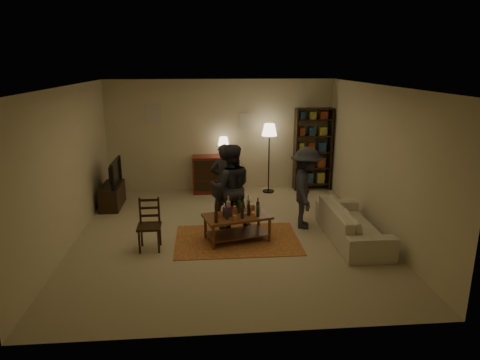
{
  "coord_description": "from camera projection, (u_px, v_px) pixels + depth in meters",
  "views": [
    {
      "loc": [
        -0.41,
        -7.36,
        3.1
      ],
      "look_at": [
        0.22,
        0.1,
        1.02
      ],
      "focal_mm": 32.0,
      "sensor_mm": 36.0,
      "label": 1
    }
  ],
  "objects": [
    {
      "name": "person_left",
      "position": [
        225.0,
        182.0,
        8.53
      ],
      "size": [
        0.62,
        0.47,
        1.55
      ],
      "primitive_type": "imported",
      "rotation": [
        0.0,
        0.0,
        2.95
      ],
      "color": "#24232A",
      "rests_on": "ground"
    },
    {
      "name": "dresser",
      "position": [
        214.0,
        173.0,
        10.39
      ],
      "size": [
        1.0,
        0.5,
        1.36
      ],
      "color": "maroon",
      "rests_on": "ground"
    },
    {
      "name": "room_shell",
      "position": [
        194.0,
        117.0,
        10.25
      ],
      "size": [
        6.0,
        6.0,
        6.0
      ],
      "color": "beige",
      "rests_on": "ground"
    },
    {
      "name": "coffee_table",
      "position": [
        237.0,
        219.0,
        7.57
      ],
      "size": [
        1.28,
        0.91,
        0.81
      ],
      "rotation": [
        0.0,
        0.0,
        0.26
      ],
      "color": "brown",
      "rests_on": "ground"
    },
    {
      "name": "sofa",
      "position": [
        352.0,
        223.0,
        7.65
      ],
      "size": [
        0.81,
        2.08,
        0.61
      ],
      "primitive_type": "imported",
      "rotation": [
        0.0,
        0.0,
        1.57
      ],
      "color": "beige",
      "rests_on": "ground"
    },
    {
      "name": "tv_stand",
      "position": [
        112.0,
        190.0,
        9.35
      ],
      "size": [
        0.4,
        1.0,
        1.06
      ],
      "color": "black",
      "rests_on": "ground"
    },
    {
      "name": "person_by_sofa",
      "position": [
        306.0,
        188.0,
        8.1
      ],
      "size": [
        0.79,
        1.11,
        1.57
      ],
      "primitive_type": "imported",
      "rotation": [
        0.0,
        0.0,
        1.35
      ],
      "color": "#2A2B33",
      "rests_on": "ground"
    },
    {
      "name": "dining_chair",
      "position": [
        149.0,
        223.0,
        7.23
      ],
      "size": [
        0.39,
        0.39,
        0.9
      ],
      "rotation": [
        0.0,
        0.0,
        0.01
      ],
      "color": "black",
      "rests_on": "ground"
    },
    {
      "name": "floor",
      "position": [
        228.0,
        234.0,
        7.93
      ],
      "size": [
        6.0,
        6.0,
        0.0
      ],
      "primitive_type": "plane",
      "color": "#C6B793",
      "rests_on": "ground"
    },
    {
      "name": "rug",
      "position": [
        237.0,
        240.0,
        7.68
      ],
      "size": [
        2.2,
        1.5,
        0.01
      ],
      "primitive_type": "cube",
      "color": "maroon",
      "rests_on": "ground"
    },
    {
      "name": "floor_lamp",
      "position": [
        269.0,
        135.0,
        10.14
      ],
      "size": [
        0.36,
        0.36,
        1.68
      ],
      "color": "black",
      "rests_on": "ground"
    },
    {
      "name": "person_right",
      "position": [
        231.0,
        188.0,
        7.99
      ],
      "size": [
        0.82,
        0.65,
        1.65
      ],
      "primitive_type": "imported",
      "rotation": [
        0.0,
        0.0,
        3.17
      ],
      "color": "#26262D",
      "rests_on": "ground"
    },
    {
      "name": "bookshelf",
      "position": [
        313.0,
        148.0,
        10.51
      ],
      "size": [
        0.9,
        0.34,
        2.02
      ],
      "color": "black",
      "rests_on": "ground"
    }
  ]
}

